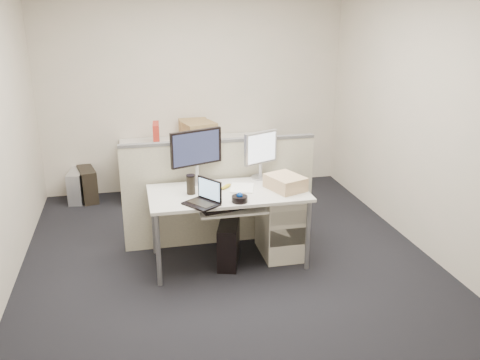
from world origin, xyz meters
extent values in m
cube|color=black|center=(0.00, 0.00, -0.01)|extent=(4.00, 4.50, 0.01)
cube|color=beige|center=(0.00, 2.25, 1.35)|extent=(4.00, 0.02, 2.70)
cube|color=beige|center=(0.00, -2.25, 1.35)|extent=(4.00, 0.02, 2.70)
cube|color=beige|center=(2.00, 0.00, 1.35)|extent=(0.02, 4.50, 2.70)
cube|color=silver|center=(0.00, 0.00, 0.71)|extent=(1.50, 0.75, 0.03)
cylinder|color=slate|center=(-0.70, -0.33, 0.35)|extent=(0.04, 0.04, 0.70)
cylinder|color=slate|center=(-0.70, 0.33, 0.35)|extent=(0.04, 0.04, 0.70)
cylinder|color=slate|center=(0.70, -0.33, 0.35)|extent=(0.04, 0.04, 0.70)
cylinder|color=slate|center=(0.70, 0.33, 0.35)|extent=(0.04, 0.04, 0.70)
cube|color=silver|center=(0.00, -0.18, 0.62)|extent=(0.62, 0.32, 0.02)
cube|color=beige|center=(0.55, 0.05, 0.33)|extent=(0.40, 0.55, 0.65)
cube|color=beige|center=(0.00, 0.45, 0.55)|extent=(2.00, 0.06, 1.10)
cube|color=beige|center=(0.00, 1.93, 0.36)|extent=(2.00, 0.60, 0.72)
cube|color=black|center=(-0.25, 0.32, 1.00)|extent=(0.58, 0.38, 0.54)
cube|color=#B7B7BC|center=(0.40, 0.32, 0.97)|extent=(0.44, 0.34, 0.48)
cube|color=black|center=(-0.30, -0.28, 0.84)|extent=(0.35, 0.36, 0.22)
cylinder|color=black|center=(0.05, -0.28, 0.76)|extent=(0.17, 0.17, 0.06)
cube|color=black|center=(0.60, 0.08, 0.77)|extent=(0.26, 0.23, 0.07)
cube|color=white|center=(0.15, 0.06, 0.74)|extent=(0.29, 0.33, 0.01)
cube|color=#FFE843|center=(0.18, 0.00, 0.74)|extent=(0.08, 0.08, 0.01)
cylinder|color=black|center=(-0.35, 0.02, 0.82)|extent=(0.08, 0.08, 0.17)
ellipsoid|color=gold|center=(0.00, 0.10, 0.75)|extent=(0.14, 0.14, 0.04)
cube|color=black|center=(-0.15, 0.07, 0.74)|extent=(0.06, 0.12, 0.02)
cube|color=tan|center=(0.55, -0.05, 0.80)|extent=(0.39, 0.43, 0.13)
cube|color=black|center=(-0.05, -0.18, 0.64)|extent=(0.50, 0.27, 0.03)
cube|color=black|center=(-0.01, -0.05, 0.21)|extent=(0.30, 0.49, 0.42)
cube|color=black|center=(-1.45, 2.03, 0.21)|extent=(0.28, 0.48, 0.42)
cube|color=#B7B7BC|center=(-1.58, 2.03, 0.20)|extent=(0.22, 0.45, 0.40)
cube|color=#AC8450|center=(-0.05, 2.05, 0.86)|extent=(0.37, 0.28, 0.27)
cube|color=#AC8450|center=(0.00, 1.84, 0.86)|extent=(0.45, 0.39, 0.28)
cube|color=red|center=(-0.55, 1.83, 0.87)|extent=(0.10, 0.32, 0.30)
camera|label=1|loc=(-0.88, -4.43, 2.41)|focal=38.00mm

